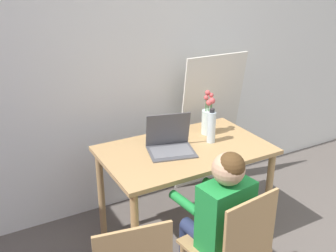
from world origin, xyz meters
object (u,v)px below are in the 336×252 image
(flower_vase, at_px, (208,119))
(water_bottle, at_px, (211,127))
(person_seated, at_px, (220,209))
(laptop, at_px, (170,142))
(chair_occupied, at_px, (231,249))

(flower_vase, relative_size, water_bottle, 1.32)
(flower_vase, bearing_deg, person_seated, -119.18)
(water_bottle, bearing_deg, person_seated, -119.80)
(laptop, height_order, water_bottle, same)
(flower_vase, bearing_deg, water_bottle, -116.42)
(chair_occupied, relative_size, flower_vase, 2.46)
(water_bottle, bearing_deg, flower_vase, 63.58)
(chair_occupied, distance_m, person_seated, 0.24)
(flower_vase, xyz_separation_m, water_bottle, (-0.07, -0.14, -0.00))
(chair_occupied, distance_m, laptop, 0.83)
(laptop, distance_m, flower_vase, 0.42)
(chair_occupied, relative_size, water_bottle, 3.26)
(chair_occupied, bearing_deg, laptop, -97.38)
(laptop, bearing_deg, chair_occupied, -75.92)
(flower_vase, height_order, water_bottle, flower_vase)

